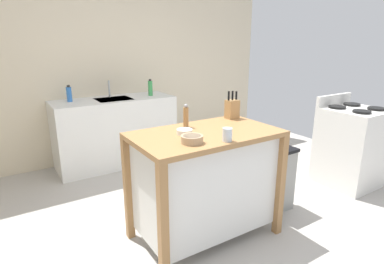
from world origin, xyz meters
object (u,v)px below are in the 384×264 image
object	(u,v)px
bowl_stoneware_deep	(192,139)
bottle_spray_cleaner	(69,94)
drinking_cup	(227,135)
pepper_grinder	(186,116)
sink_faucet	(109,89)
kitchen_island	(205,180)
bottle_hand_soap	(150,88)
knife_block	(232,109)
trash_bin	(273,178)
stove	(351,146)
bowl_ceramic_small	(185,131)

from	to	relation	value
bowl_stoneware_deep	bottle_spray_cleaner	xyz separation A→B (m)	(-0.34, 2.26, 0.03)
drinking_cup	pepper_grinder	bearing A→B (deg)	95.51
bottle_spray_cleaner	sink_faucet	bearing A→B (deg)	5.28
pepper_grinder	kitchen_island	bearing A→B (deg)	-76.05
bottle_spray_cleaner	bottle_hand_soap	world-z (taller)	bottle_hand_soap
kitchen_island	bottle_hand_soap	bearing A→B (deg)	77.15
bowl_stoneware_deep	drinking_cup	world-z (taller)	drinking_cup
bottle_hand_soap	bottle_spray_cleaner	bearing A→B (deg)	172.45
drinking_cup	bottle_spray_cleaner	bearing A→B (deg)	103.63
drinking_cup	pepper_grinder	distance (m)	0.49
knife_block	bowl_stoneware_deep	distance (m)	0.81
sink_faucet	bottle_spray_cleaner	distance (m)	0.52
trash_bin	stove	distance (m)	1.17
bottle_spray_cleaner	kitchen_island	bearing A→B (deg)	-74.52
bottle_hand_soap	bowl_ceramic_small	bearing A→B (deg)	-107.83
drinking_cup	bottle_spray_cleaner	size ratio (longest dim) A/B	0.48
knife_block	sink_faucet	distance (m)	1.97
sink_faucet	stove	xyz separation A→B (m)	(2.04, -2.19, -0.54)
knife_block	bottle_hand_soap	bearing A→B (deg)	90.43
pepper_grinder	bottle_spray_cleaner	size ratio (longest dim) A/B	0.95
kitchen_island	trash_bin	bearing A→B (deg)	0.73
bottle_spray_cleaner	stove	bearing A→B (deg)	-39.85
bottle_hand_soap	drinking_cup	bearing A→B (deg)	-101.45
kitchen_island	drinking_cup	bearing A→B (deg)	-91.16
trash_bin	bottle_hand_soap	xyz separation A→B (m)	(-0.37, 1.94, 0.67)
kitchen_island	drinking_cup	distance (m)	0.53
bowl_stoneware_deep	bottle_hand_soap	size ratio (longest dim) A/B	0.70
bowl_ceramic_small	bottle_spray_cleaner	xyz separation A→B (m)	(-0.41, 2.05, 0.04)
bottle_spray_cleaner	bowl_stoneware_deep	bearing A→B (deg)	-81.40
drinking_cup	bottle_hand_soap	distance (m)	2.28
bowl_stoneware_deep	kitchen_island	bearing A→B (deg)	36.02
knife_block	trash_bin	world-z (taller)	knife_block
bottle_spray_cleaner	stove	distance (m)	3.38
knife_block	bottle_spray_cleaner	bearing A→B (deg)	119.29
trash_bin	stove	world-z (taller)	stove
bowl_ceramic_small	bottle_hand_soap	bearing A→B (deg)	72.17
knife_block	bowl_stoneware_deep	xyz separation A→B (m)	(-0.70, -0.41, -0.06)
trash_bin	stove	size ratio (longest dim) A/B	0.63
drinking_cup	trash_bin	size ratio (longest dim) A/B	0.15
drinking_cup	sink_faucet	distance (m)	2.41
sink_faucet	bottle_hand_soap	size ratio (longest dim) A/B	0.99
knife_block	bottle_spray_cleaner	distance (m)	2.12
drinking_cup	kitchen_island	bearing A→B (deg)	88.84
kitchen_island	knife_block	bearing A→B (deg)	27.63
trash_bin	bottle_hand_soap	bearing A→B (deg)	100.86
drinking_cup	trash_bin	world-z (taller)	drinking_cup
bowl_stoneware_deep	bottle_spray_cleaner	world-z (taller)	bottle_spray_cleaner
bottle_hand_soap	stove	size ratio (longest dim) A/B	0.22
bowl_stoneware_deep	bottle_spray_cleaner	distance (m)	2.29
knife_block	bowl_stoneware_deep	bearing A→B (deg)	-149.34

